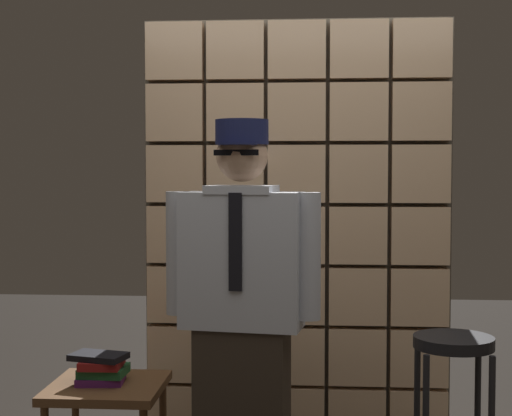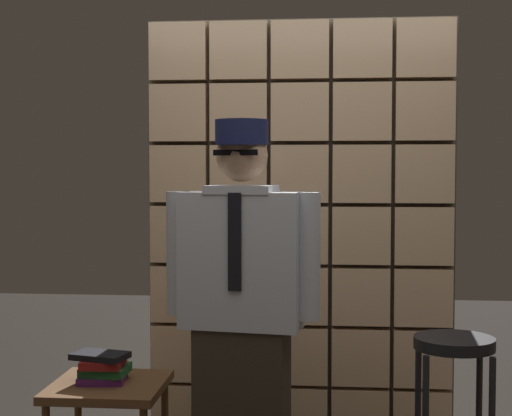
{
  "view_description": "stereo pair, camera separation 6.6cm",
  "coord_description": "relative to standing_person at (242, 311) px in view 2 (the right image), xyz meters",
  "views": [
    {
      "loc": [
        0.08,
        -3.0,
        1.5
      ],
      "look_at": [
        -0.16,
        0.32,
        1.33
      ],
      "focal_mm": 54.26,
      "sensor_mm": 36.0,
      "label": 1
    },
    {
      "loc": [
        0.15,
        -3.0,
        1.5
      ],
      "look_at": [
        -0.16,
        0.32,
        1.33
      ],
      "focal_mm": 54.26,
      "sensor_mm": 36.0,
      "label": 2
    }
  ],
  "objects": [
    {
      "name": "bar_stool",
      "position": [
        0.9,
        0.02,
        -0.3
      ],
      "size": [
        0.34,
        0.34,
        0.79
      ],
      "color": "black",
      "rests_on": "ground"
    },
    {
      "name": "standing_person",
      "position": [
        0.0,
        0.0,
        0.0
      ],
      "size": [
        0.69,
        0.32,
        1.71
      ],
      "rotation": [
        0.0,
        0.0,
        -0.15
      ],
      "color": "#382D23",
      "rests_on": "ground"
    },
    {
      "name": "side_table",
      "position": [
        -0.65,
        0.21,
        -0.45
      ],
      "size": [
        0.52,
        0.52,
        0.51
      ],
      "color": "brown",
      "rests_on": "ground"
    },
    {
      "name": "book_stack",
      "position": [
        -0.68,
        0.21,
        -0.32
      ],
      "size": [
        0.28,
        0.22,
        0.14
      ],
      "color": "#591E66",
      "rests_on": "side_table"
    },
    {
      "name": "glass_block_wall",
      "position": [
        0.21,
        0.92,
        0.25
      ],
      "size": [
        1.67,
        0.1,
        2.33
      ],
      "color": "#E0B78C",
      "rests_on": "ground"
    }
  ]
}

